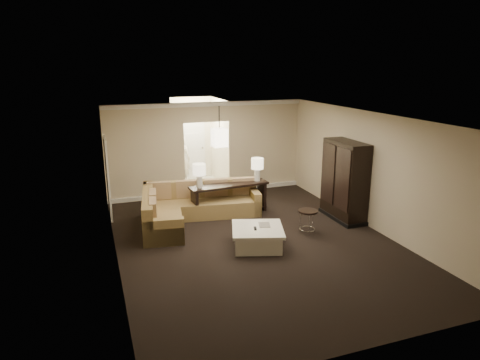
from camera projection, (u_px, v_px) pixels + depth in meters
name	position (u px, v px, depth m)	size (l,w,h in m)	color
ground	(255.00, 242.00, 9.64)	(8.00, 8.00, 0.00)	black
wall_back	(207.00, 149.00, 12.90)	(6.00, 0.04, 2.80)	beige
wall_front	(368.00, 260.00, 5.64)	(6.00, 0.04, 2.80)	beige
wall_left	(113.00, 197.00, 8.30)	(0.04, 8.00, 2.80)	beige
wall_right	(372.00, 171.00, 10.24)	(0.04, 8.00, 2.80)	beige
ceiling	(257.00, 118.00, 8.90)	(6.00, 8.00, 0.02)	white
crown_molding	(207.00, 104.00, 12.50)	(6.00, 0.10, 0.12)	silver
baseboard	(208.00, 192.00, 13.21)	(6.00, 0.10, 0.12)	silver
side_door	(108.00, 178.00, 10.94)	(0.05, 0.90, 2.10)	silver
foyer	(196.00, 144.00, 14.15)	(1.44, 2.02, 2.80)	silver
sectional_sofa	(190.00, 207.00, 10.86)	(3.31, 2.51, 0.90)	brown
coffee_table	(257.00, 237.00, 9.36)	(1.38, 1.38, 0.46)	white
console_table	(229.00, 196.00, 11.34)	(2.15, 0.64, 0.82)	black
armoire	(344.00, 182.00, 10.87)	(0.60, 1.41, 2.03)	black
drink_table	(308.00, 217.00, 10.05)	(0.46, 0.46, 0.57)	black
table_lamp_left	(199.00, 172.00, 10.82)	(0.33, 0.33, 0.63)	white
table_lamp_right	(257.00, 166.00, 11.46)	(0.33, 0.33, 0.63)	white
pendant_light	(219.00, 137.00, 11.57)	(0.38, 0.38, 1.09)	black
person	(182.00, 157.00, 14.35)	(0.62, 0.41, 1.72)	beige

